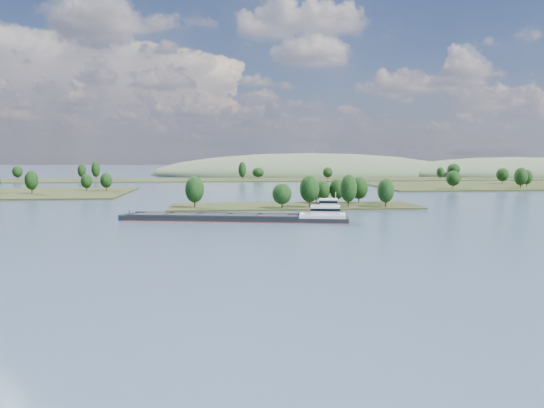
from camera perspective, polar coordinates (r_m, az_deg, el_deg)
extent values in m
plane|color=#334259|center=(156.45, 5.45, -2.49)|extent=(1800.00, 1800.00, 0.00)
cube|color=#252D14|center=(215.25, 2.43, -0.30)|extent=(100.00, 30.00, 1.20)
cylinder|color=black|center=(208.47, 8.21, 0.21)|extent=(0.50, 0.50, 4.21)
ellipsoid|color=black|center=(208.05, 8.23, 1.68)|extent=(6.61, 6.61, 10.84)
cylinder|color=black|center=(226.81, 4.77, 0.53)|extent=(0.50, 0.50, 3.11)
ellipsoid|color=black|center=(226.51, 4.78, 1.53)|extent=(7.55, 7.55, 7.99)
cylinder|color=black|center=(207.02, 4.05, 0.21)|extent=(0.50, 0.50, 4.12)
ellipsoid|color=black|center=(206.61, 4.06, 1.65)|extent=(7.84, 7.84, 10.58)
cylinder|color=black|center=(222.36, 5.45, 0.43)|extent=(0.50, 0.50, 3.16)
ellipsoid|color=black|center=(222.05, 5.46, 1.47)|extent=(6.39, 6.39, 8.13)
cylinder|color=black|center=(203.13, 1.08, -0.02)|extent=(0.50, 0.50, 3.12)
ellipsoid|color=black|center=(202.79, 1.08, 1.09)|extent=(7.55, 7.55, 8.03)
cylinder|color=black|center=(207.41, -8.32, 0.16)|extent=(0.50, 0.50, 4.00)
ellipsoid|color=black|center=(207.00, -8.34, 1.56)|extent=(7.36, 7.36, 10.30)
cylinder|color=black|center=(223.33, 6.98, 0.48)|extent=(0.50, 0.50, 3.46)
ellipsoid|color=black|center=(222.99, 6.99, 1.60)|extent=(6.26, 6.26, 8.89)
cylinder|color=black|center=(227.62, 12.21, 0.48)|extent=(0.50, 0.50, 3.41)
ellipsoid|color=black|center=(227.29, 12.23, 1.57)|extent=(6.01, 6.01, 8.76)
cylinder|color=black|center=(211.62, 12.12, 0.15)|extent=(0.50, 0.50, 3.70)
ellipsoid|color=black|center=(211.25, 12.15, 1.43)|extent=(6.61, 6.61, 9.52)
cylinder|color=black|center=(226.04, 9.33, 0.54)|extent=(0.50, 0.50, 3.70)
ellipsoid|color=black|center=(225.69, 9.35, 1.73)|extent=(7.54, 7.54, 9.52)
cylinder|color=black|center=(309.27, -17.38, 1.67)|extent=(0.50, 0.50, 3.33)
ellipsoid|color=black|center=(309.04, -17.40, 2.45)|extent=(6.61, 6.61, 8.56)
cylinder|color=black|center=(311.59, -19.31, 1.62)|extent=(0.50, 0.50, 3.13)
ellipsoid|color=black|center=(311.37, -19.33, 2.35)|extent=(6.12, 6.12, 8.05)
cylinder|color=black|center=(301.02, -24.42, 1.39)|extent=(0.50, 0.50, 3.92)
ellipsoid|color=black|center=(300.75, -24.46, 2.34)|extent=(6.72, 6.72, 10.09)
cylinder|color=black|center=(329.30, 18.90, 1.86)|extent=(0.50, 0.50, 3.52)
ellipsoid|color=black|center=(329.08, 18.93, 2.63)|extent=(8.23, 8.23, 9.05)
cylinder|color=black|center=(345.94, 25.16, 1.84)|extent=(0.50, 0.50, 4.10)
ellipsoid|color=black|center=(345.70, 25.19, 2.70)|extent=(7.69, 7.69, 10.55)
cylinder|color=black|center=(363.63, 25.70, 1.93)|extent=(0.50, 0.50, 3.56)
ellipsoid|color=black|center=(363.42, 25.73, 2.64)|extent=(6.64, 6.64, 9.15)
cylinder|color=black|center=(398.28, 23.52, 2.27)|extent=(0.50, 0.50, 3.54)
ellipsoid|color=black|center=(398.09, 23.55, 2.92)|extent=(8.41, 8.41, 9.10)
cube|color=#252D14|center=(433.67, -1.56, 2.61)|extent=(900.00, 60.00, 1.20)
cylinder|color=black|center=(445.77, -19.76, 2.71)|extent=(0.50, 0.50, 4.21)
ellipsoid|color=black|center=(445.58, -19.78, 3.40)|extent=(6.42, 6.42, 10.82)
cylinder|color=black|center=(451.74, 17.64, 2.75)|extent=(0.50, 0.50, 3.28)
ellipsoid|color=black|center=(451.58, 17.65, 3.28)|extent=(5.91, 5.91, 8.43)
cylinder|color=black|center=(439.09, -1.49, 2.92)|extent=(0.50, 0.50, 3.06)
ellipsoid|color=black|center=(438.94, -1.50, 3.43)|extent=(9.88, 9.88, 7.86)
cylinder|color=black|center=(493.66, 18.94, 2.96)|extent=(0.50, 0.50, 3.95)
ellipsoid|color=black|center=(493.49, 18.96, 3.54)|extent=(11.05, 11.05, 10.17)
cylinder|color=black|center=(468.33, -25.68, 2.58)|extent=(0.50, 0.50, 3.71)
ellipsoid|color=black|center=(468.16, -25.70, 3.16)|extent=(7.76, 7.76, 9.54)
cylinder|color=black|center=(439.72, -18.41, 2.76)|extent=(0.50, 0.50, 4.87)
ellipsoid|color=black|center=(439.50, -18.43, 3.57)|extent=(6.64, 6.64, 12.52)
cylinder|color=black|center=(431.71, 6.01, 2.86)|extent=(0.50, 0.50, 3.22)
ellipsoid|color=black|center=(431.54, 6.02, 3.40)|extent=(8.02, 8.02, 8.28)
cylinder|color=black|center=(415.97, -3.20, 2.89)|extent=(0.50, 0.50, 4.73)
ellipsoid|color=black|center=(415.74, -3.21, 3.72)|extent=(6.23, 6.23, 12.17)
ellipsoid|color=#425339|center=(579.99, 24.51, 2.84)|extent=(260.00, 140.00, 36.00)
ellipsoid|color=#425339|center=(540.03, 4.08, 3.16)|extent=(320.00, 160.00, 44.00)
cube|color=black|center=(171.23, -3.92, -1.64)|extent=(72.30, 23.30, 1.98)
cube|color=maroon|center=(171.28, -3.92, -1.77)|extent=(72.51, 23.52, 0.22)
cube|color=black|center=(176.75, -5.97, -1.02)|extent=(54.70, 11.58, 0.72)
cube|color=black|center=(168.20, -6.60, -1.36)|extent=(54.70, 11.58, 0.72)
cube|color=black|center=(172.49, -6.28, -1.23)|extent=(54.49, 18.80, 0.27)
cube|color=black|center=(177.76, -12.52, -1.04)|extent=(9.42, 8.86, 0.31)
cube|color=black|center=(174.85, -9.45, -1.09)|extent=(9.42, 8.86, 0.31)
cube|color=black|center=(172.46, -6.28, -1.14)|extent=(9.42, 8.86, 0.31)
cube|color=black|center=(170.61, -3.03, -1.19)|extent=(9.42, 8.86, 0.31)
cube|color=black|center=(169.32, 0.28, -1.23)|extent=(9.42, 8.86, 0.31)
cube|color=black|center=(181.11, -15.35, -1.32)|extent=(4.27, 8.47, 1.80)
cylinder|color=black|center=(180.65, -15.09, -0.93)|extent=(0.25, 0.25, 1.98)
cube|color=silver|center=(168.44, 5.46, -1.24)|extent=(15.84, 11.36, 1.08)
cube|color=silver|center=(168.23, 5.77, -0.64)|extent=(10.26, 8.86, 2.70)
cube|color=black|center=(168.19, 5.77, -0.52)|extent=(10.47, 9.07, 0.81)
cube|color=silver|center=(167.99, 6.09, 0.15)|extent=(6.37, 6.37, 1.98)
cube|color=black|center=(167.96, 6.09, 0.27)|extent=(6.59, 6.59, 0.72)
cube|color=silver|center=(167.90, 6.09, 0.52)|extent=(6.80, 6.80, 0.18)
cylinder|color=silver|center=(167.82, 6.86, 0.88)|extent=(0.21, 0.21, 2.34)
cylinder|color=black|center=(170.61, 4.88, 0.67)|extent=(0.53, 0.53, 1.08)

